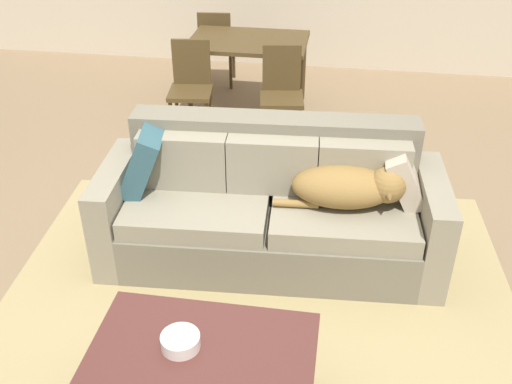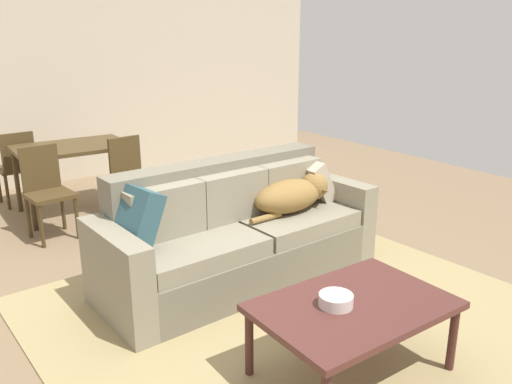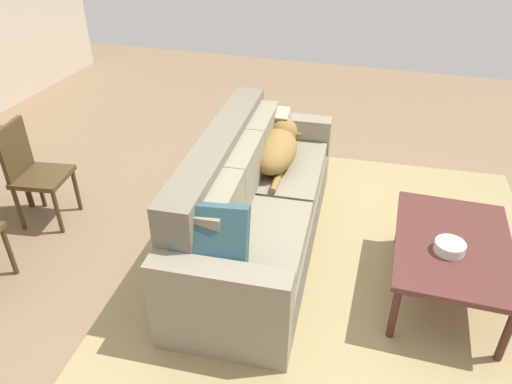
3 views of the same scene
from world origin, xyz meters
TOP-DOWN VIEW (x-y plane):
  - ground_plane at (0.00, 0.00)m, footprint 10.00×10.00m
  - area_rug at (0.24, -0.56)m, footprint 3.47×3.21m
  - couch at (0.24, 0.12)m, footprint 2.34×0.98m
  - dog_on_left_cushion at (0.76, 0.07)m, footprint 0.84×0.39m
  - throw_pillow_by_left_arm at (-0.63, 0.12)m, footprint 0.38×0.49m
  - throw_pillow_by_right_arm at (1.11, 0.22)m, footprint 0.29×0.38m
  - coffee_table at (0.09, -1.31)m, footprint 1.10×0.74m
  - bowl_on_coffee_table at (-0.01, -1.28)m, footprint 0.19×0.19m
  - dining_chair_near_right at (0.09, 1.95)m, footprint 0.45×0.45m

SIDE VIEW (x-z plane):
  - ground_plane at x=0.00m, z-range 0.00..0.00m
  - area_rug at x=0.24m, z-range 0.00..0.01m
  - couch at x=0.24m, z-range -0.10..0.84m
  - coffee_table at x=0.09m, z-range 0.18..0.64m
  - dining_chair_near_right at x=0.09m, z-range 0.04..0.92m
  - bowl_on_coffee_table at x=-0.01m, z-range 0.46..0.53m
  - dog_on_left_cushion at x=0.76m, z-range 0.48..0.78m
  - throw_pillow_by_right_arm at x=1.11m, z-range 0.46..0.86m
  - throw_pillow_by_left_arm at x=-0.63m, z-range 0.46..0.93m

